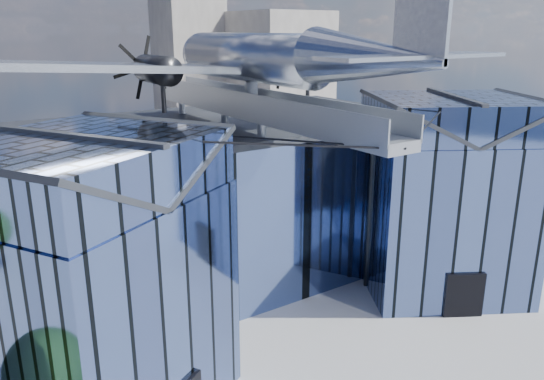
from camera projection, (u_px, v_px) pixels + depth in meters
ground_plane at (293, 325)px, 28.78m from camera, size 120.00×120.00×0.00m
museum at (236, 201)px, 31.78m from camera, size 32.88×24.50×17.60m
bg_towers at (67, 74)px, 66.71m from camera, size 77.00×24.50×26.00m
tree_plaza_e at (526, 206)px, 38.00m from camera, size 3.29×3.29×4.86m
tree_side_e at (419, 159)px, 51.08m from camera, size 3.69×3.69×5.01m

